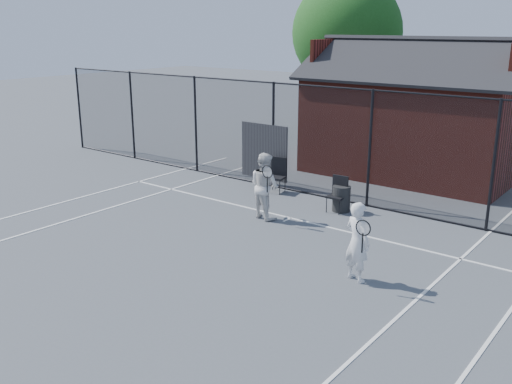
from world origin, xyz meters
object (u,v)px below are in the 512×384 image
Objects in this scene: clubhouse at (415,122)px; chair_left at (276,176)px; chair_right at (337,195)px; player_front at (357,242)px; waste_bin at (341,199)px; player_back at (264,186)px.

chair_left is at bearing -115.43° from clubhouse.
player_front is at bearing -56.65° from chair_right.
chair_right is 0.19m from waste_bin.
clubhouse reaches higher than player_front.
player_back reaches higher than chair_left.
clubhouse reaches higher than chair_left.
chair_left is (-4.50, 3.74, -0.28)m from player_front.
player_back is 1.88m from chair_right.
player_front is at bearing -51.84° from chair_left.
player_front is 3.90m from player_back.
chair_left is at bearing 170.97° from waste_bin.
player_back is 1.70× the size of chair_left.
waste_bin is at bearing 52.07° from player_back.
clubhouse reaches higher than waste_bin.
player_back is at bearing 152.32° from player_front.
player_front is (2.40, -8.14, -0.86)m from clubhouse.
player_front is 0.93× the size of player_back.
player_front is at bearing -73.56° from clubhouse.
clubhouse is 9.99× the size of waste_bin.
clubhouse is 8.54m from player_front.
player_back is 1.81× the size of chair_right.
chair_right is at bearing -88.64° from clubhouse.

